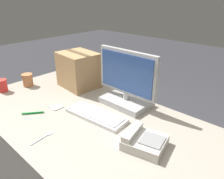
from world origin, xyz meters
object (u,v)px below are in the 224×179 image
object	(u,v)px
monitor	(127,85)
keyboard	(96,115)
spoon	(46,136)
desk_phone	(144,141)
cardboard_box	(79,70)
pen_marker	(33,113)
paper_cup_right	(27,80)
sticky_note_pad	(56,107)
paper_cup_left	(2,86)

from	to	relation	value
monitor	keyboard	size ratio (longest dim) A/B	1.11
spoon	desk_phone	bearing A→B (deg)	-63.45
cardboard_box	pen_marker	distance (m)	0.53
paper_cup_right	desk_phone	bearing A→B (deg)	0.42
monitor	keyboard	world-z (taller)	monitor
monitor	pen_marker	world-z (taller)	monitor
cardboard_box	sticky_note_pad	xyz separation A→B (m)	(0.17, -0.35, -0.14)
monitor	desk_phone	size ratio (longest dim) A/B	1.97
cardboard_box	pen_marker	bearing A→B (deg)	-74.64
monitor	spoon	distance (m)	0.61
keyboard	desk_phone	size ratio (longest dim) A/B	1.77
sticky_note_pad	pen_marker	bearing A→B (deg)	-103.82
monitor	paper_cup_right	xyz separation A→B (m)	(-0.81, -0.30, -0.09)
desk_phone	cardboard_box	distance (m)	0.90
spoon	sticky_note_pad	size ratio (longest dim) A/B	1.89
spoon	monitor	bearing A→B (deg)	-15.32
spoon	pen_marker	xyz separation A→B (m)	(-0.27, 0.08, 0.00)
spoon	sticky_note_pad	xyz separation A→B (m)	(-0.24, 0.22, 0.00)
desk_phone	cardboard_box	xyz separation A→B (m)	(-0.85, 0.28, 0.11)
keyboard	cardboard_box	xyz separation A→B (m)	(-0.46, 0.25, 0.13)
keyboard	spoon	distance (m)	0.33
desk_phone	sticky_note_pad	xyz separation A→B (m)	(-0.67, -0.07, -0.03)
desk_phone	paper_cup_right	xyz separation A→B (m)	(-1.16, -0.01, 0.02)
desk_phone	paper_cup_right	bearing A→B (deg)	167.25
keyboard	paper_cup_left	size ratio (longest dim) A/B	4.23
desk_phone	paper_cup_left	bearing A→B (deg)	176.14
spoon	cardboard_box	size ratio (longest dim) A/B	0.45
sticky_note_pad	spoon	bearing A→B (deg)	-43.46
paper_cup_left	desk_phone	bearing A→B (deg)	9.31
sticky_note_pad	monitor	bearing A→B (deg)	48.17
keyboard	paper_cup_left	distance (m)	0.85
keyboard	desk_phone	world-z (taller)	desk_phone
monitor	paper_cup_left	size ratio (longest dim) A/B	4.69
pen_marker	cardboard_box	bearing A→B (deg)	-127.39
desk_phone	spoon	world-z (taller)	desk_phone
monitor	desk_phone	bearing A→B (deg)	-39.49
desk_phone	paper_cup_left	distance (m)	1.22
keyboard	spoon	bearing A→B (deg)	-104.31
paper_cup_right	pen_marker	world-z (taller)	paper_cup_right
paper_cup_right	sticky_note_pad	size ratio (longest dim) A/B	1.33
desk_phone	pen_marker	bearing A→B (deg)	-176.23
cardboard_box	sticky_note_pad	world-z (taller)	cardboard_box
paper_cup_left	cardboard_box	size ratio (longest dim) A/B	0.30
cardboard_box	sticky_note_pad	size ratio (longest dim) A/B	4.20
keyboard	spoon	size ratio (longest dim) A/B	2.83
paper_cup_left	sticky_note_pad	bearing A→B (deg)	13.86
keyboard	desk_phone	distance (m)	0.39
monitor	sticky_note_pad	world-z (taller)	monitor
cardboard_box	desk_phone	bearing A→B (deg)	-18.40
paper_cup_right	paper_cup_left	bearing A→B (deg)	-101.86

